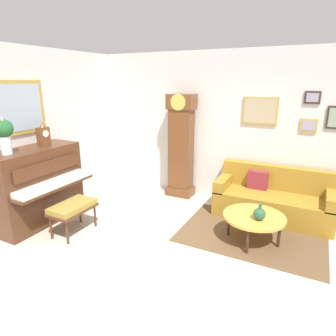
# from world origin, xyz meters

# --- Properties ---
(ground_plane) EXTENTS (6.40, 6.00, 0.10)m
(ground_plane) POSITION_xyz_m (0.00, 0.00, -0.05)
(ground_plane) COLOR beige
(wall_left) EXTENTS (0.13, 4.90, 2.80)m
(wall_left) POSITION_xyz_m (-2.60, -0.00, 1.41)
(wall_left) COLOR silver
(wall_left) RESTS_ON ground_plane
(wall_back) EXTENTS (5.30, 0.13, 2.80)m
(wall_back) POSITION_xyz_m (0.02, 2.40, 1.40)
(wall_back) COLOR silver
(wall_back) RESTS_ON ground_plane
(area_rug) EXTENTS (2.10, 1.50, 0.01)m
(area_rug) POSITION_xyz_m (1.00, 1.14, 0.00)
(area_rug) COLOR brown
(area_rug) RESTS_ON ground_plane
(piano) EXTENTS (0.87, 1.44, 1.25)m
(piano) POSITION_xyz_m (-2.23, -0.01, 0.63)
(piano) COLOR #4C2B19
(piano) RESTS_ON ground_plane
(piano_bench) EXTENTS (0.42, 0.70, 0.48)m
(piano_bench) POSITION_xyz_m (-1.46, -0.04, 0.41)
(piano_bench) COLOR #4C2B19
(piano_bench) RESTS_ON ground_plane
(grandfather_clock) EXTENTS (0.52, 0.34, 2.03)m
(grandfather_clock) POSITION_xyz_m (-0.66, 2.12, 0.96)
(grandfather_clock) COLOR brown
(grandfather_clock) RESTS_ON ground_plane
(couch) EXTENTS (1.90, 0.80, 0.84)m
(couch) POSITION_xyz_m (1.17, 1.96, 0.31)
(couch) COLOR olive
(couch) RESTS_ON ground_plane
(coffee_table) EXTENTS (0.88, 0.88, 0.41)m
(coffee_table) POSITION_xyz_m (1.04, 0.95, 0.38)
(coffee_table) COLOR gold
(coffee_table) RESTS_ON ground_plane
(mantel_clock) EXTENTS (0.13, 0.18, 0.38)m
(mantel_clock) POSITION_xyz_m (-2.23, 0.22, 1.42)
(mantel_clock) COLOR brown
(mantel_clock) RESTS_ON piano
(flower_vase) EXTENTS (0.26, 0.26, 0.58)m
(flower_vase) POSITION_xyz_m (-2.23, -0.43, 1.56)
(flower_vase) COLOR silver
(flower_vase) RESTS_ON piano
(green_jug) EXTENTS (0.17, 0.17, 0.24)m
(green_jug) POSITION_xyz_m (1.12, 0.84, 0.50)
(green_jug) COLOR #234C33
(green_jug) RESTS_ON coffee_table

